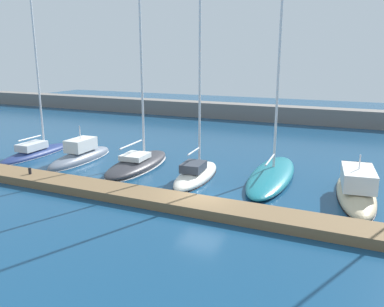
% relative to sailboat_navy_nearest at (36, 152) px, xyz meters
% --- Properties ---
extents(ground_plane, '(120.00, 120.00, 0.00)m').
position_rel_sailboat_navy_nearest_xyz_m(ground_plane, '(17.46, -4.50, -0.30)').
color(ground_plane, navy).
extents(dock_pier, '(42.10, 2.15, 0.53)m').
position_rel_sailboat_navy_nearest_xyz_m(dock_pier, '(17.46, -5.75, -0.03)').
color(dock_pier, brown).
rests_on(dock_pier, ground_plane).
extents(breakwater_seawall, '(108.00, 2.61, 2.05)m').
position_rel_sailboat_navy_nearest_xyz_m(breakwater_seawall, '(17.46, 26.57, 0.73)').
color(breakwater_seawall, slate).
rests_on(breakwater_seawall, ground_plane).
extents(sailboat_navy_nearest, '(2.31, 8.10, 14.42)m').
position_rel_sailboat_navy_nearest_xyz_m(sailboat_navy_nearest, '(0.00, 0.00, 0.00)').
color(sailboat_navy_nearest, navy).
rests_on(sailboat_navy_nearest, ground_plane).
extents(motorboat_slate_second, '(2.26, 7.56, 3.30)m').
position_rel_sailboat_navy_nearest_xyz_m(motorboat_slate_second, '(4.80, 0.08, 0.08)').
color(motorboat_slate_second, slate).
rests_on(motorboat_slate_second, ground_plane).
extents(sailboat_charcoal_third, '(3.33, 8.63, 17.63)m').
position_rel_sailboat_navy_nearest_xyz_m(sailboat_charcoal_third, '(10.11, 0.29, 0.14)').
color(sailboat_charcoal_third, '#2D2D33').
rests_on(sailboat_charcoal_third, ground_plane).
extents(sailboat_ivory_fourth, '(2.63, 7.04, 13.07)m').
position_rel_sailboat_navy_nearest_xyz_m(sailboat_ivory_fourth, '(15.35, -0.45, 0.06)').
color(sailboat_ivory_fourth, silver).
rests_on(sailboat_ivory_fourth, ground_plane).
extents(sailboat_teal_fifth, '(3.34, 10.58, 17.54)m').
position_rel_sailboat_navy_nearest_xyz_m(sailboat_teal_fifth, '(20.19, 1.69, 0.08)').
color(sailboat_teal_fifth, '#19707F').
rests_on(sailboat_teal_fifth, ground_plane).
extents(motorboat_sand_sixth, '(3.23, 8.86, 3.13)m').
position_rel_sailboat_navy_nearest_xyz_m(motorboat_sand_sixth, '(25.70, 0.23, 0.14)').
color(motorboat_sand_sixth, beige).
rests_on(motorboat_sand_sixth, ground_plane).
extents(dock_bollard, '(0.20, 0.20, 0.44)m').
position_rel_sailboat_navy_nearest_xyz_m(dock_bollard, '(5.33, -5.75, 0.45)').
color(dock_bollard, black).
rests_on(dock_bollard, dock_pier).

